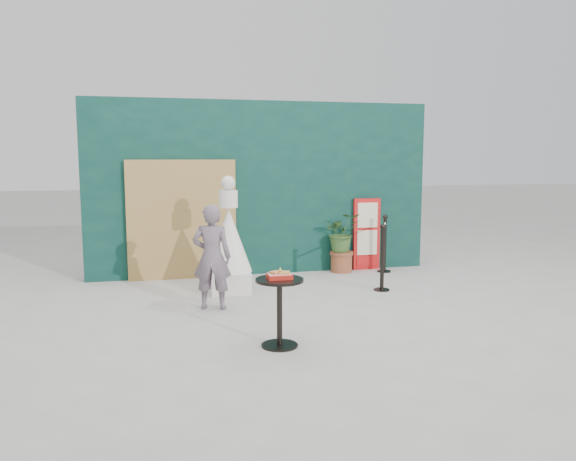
% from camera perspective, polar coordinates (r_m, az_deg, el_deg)
% --- Properties ---
extents(ground, '(60.00, 60.00, 0.00)m').
position_cam_1_polar(ground, '(7.09, 2.32, -9.28)').
color(ground, '#ADAAA5').
rests_on(ground, ground).
extents(back_wall, '(6.00, 0.30, 3.00)m').
position_cam_1_polar(back_wall, '(9.87, -2.68, 4.32)').
color(back_wall, '#0A2E2A').
rests_on(back_wall, ground).
extents(bamboo_fence, '(1.80, 0.08, 2.00)m').
position_cam_1_polar(bamboo_fence, '(9.54, -10.70, 1.07)').
color(bamboo_fence, tan).
rests_on(bamboo_fence, ground).
extents(woman, '(0.59, 0.46, 1.43)m').
position_cam_1_polar(woman, '(7.61, -7.74, -2.67)').
color(woman, slate).
rests_on(woman, ground).
extents(menu_board, '(0.50, 0.07, 1.30)m').
position_cam_1_polar(menu_board, '(10.30, 7.99, -0.36)').
color(menu_board, red).
rests_on(menu_board, ground).
extents(statue, '(0.69, 0.69, 1.77)m').
position_cam_1_polar(statue, '(8.51, -6.02, -1.50)').
color(statue, silver).
rests_on(statue, ground).
extents(cafe_table, '(0.52, 0.52, 0.75)m').
position_cam_1_polar(cafe_table, '(6.09, -0.87, -7.23)').
color(cafe_table, black).
rests_on(cafe_table, ground).
extents(food_basket, '(0.26, 0.19, 0.11)m').
position_cam_1_polar(food_basket, '(6.03, -0.86, -4.57)').
color(food_basket, red).
rests_on(food_basket, cafe_table).
extents(planter, '(0.63, 0.54, 1.06)m').
position_cam_1_polar(planter, '(10.02, 5.48, -0.74)').
color(planter, '#945730').
rests_on(planter, ground).
extents(stanchion_barrier, '(0.84, 1.54, 1.03)m').
position_cam_1_polar(stanchion_barrier, '(9.43, 9.68, -2.08)').
color(stanchion_barrier, black).
rests_on(stanchion_barrier, ground).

